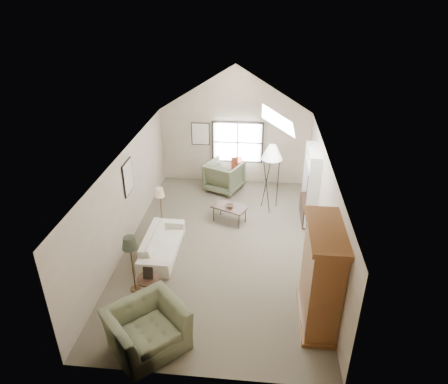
# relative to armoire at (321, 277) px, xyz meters

# --- Properties ---
(room_shell) EXTENTS (5.01, 8.01, 4.00)m
(room_shell) POSITION_rel_armoire_xyz_m (-2.18, 2.40, 2.11)
(room_shell) COLOR brown
(room_shell) RESTS_ON ground
(window) EXTENTS (1.72, 0.08, 1.42)m
(window) POSITION_rel_armoire_xyz_m (-2.08, 6.36, 0.35)
(window) COLOR black
(window) RESTS_ON room_shell
(skylight) EXTENTS (0.80, 1.20, 0.52)m
(skylight) POSITION_rel_armoire_xyz_m (-0.88, 3.30, 2.12)
(skylight) COLOR white
(skylight) RESTS_ON room_shell
(wall_art) EXTENTS (1.97, 3.71, 0.88)m
(wall_art) POSITION_rel_armoire_xyz_m (-4.06, 4.34, 0.63)
(wall_art) COLOR black
(wall_art) RESTS_ON room_shell
(armoire) EXTENTS (0.60, 1.50, 2.20)m
(armoire) POSITION_rel_armoire_xyz_m (0.00, 0.00, 0.00)
(armoire) COLOR brown
(armoire) RESTS_ON ground
(tv_alcove) EXTENTS (0.32, 1.30, 2.10)m
(tv_alcove) POSITION_rel_armoire_xyz_m (0.16, 4.00, 0.05)
(tv_alcove) COLOR white
(tv_alcove) RESTS_ON ground
(media_console) EXTENTS (0.34, 1.18, 0.60)m
(media_console) POSITION_rel_armoire_xyz_m (0.14, 4.00, -0.80)
(media_console) COLOR #382316
(media_console) RESTS_ON ground
(tv_panel) EXTENTS (0.05, 0.90, 0.55)m
(tv_panel) POSITION_rel_armoire_xyz_m (0.14, 4.00, -0.18)
(tv_panel) COLOR black
(tv_panel) RESTS_ON media_console
(sofa) EXTENTS (0.81, 2.07, 0.60)m
(sofa) POSITION_rel_armoire_xyz_m (-3.67, 1.91, -0.80)
(sofa) COLOR white
(sofa) RESTS_ON ground
(armchair_near) EXTENTS (1.79, 1.79, 0.88)m
(armchair_near) POSITION_rel_armoire_xyz_m (-3.25, -1.01, -0.66)
(armchair_near) COLOR #5D6546
(armchair_near) RESTS_ON ground
(armchair_far) EXTENTS (1.41, 1.43, 0.99)m
(armchair_far) POSITION_rel_armoire_xyz_m (-2.46, 5.67, -0.60)
(armchair_far) COLOR #636849
(armchair_far) RESTS_ON ground
(coffee_table) EXTENTS (1.11, 0.90, 0.50)m
(coffee_table) POSITION_rel_armoire_xyz_m (-2.10, 3.65, -0.85)
(coffee_table) COLOR #371D16
(coffee_table) RESTS_ON ground
(bowl) EXTENTS (0.31, 0.31, 0.06)m
(bowl) POSITION_rel_armoire_xyz_m (-2.10, 3.65, -0.57)
(bowl) COLOR #3B2B18
(bowl) RESTS_ON coffee_table
(side_table) EXTENTS (0.52, 0.52, 0.52)m
(side_table) POSITION_rel_armoire_xyz_m (-3.57, 0.31, -0.84)
(side_table) COLOR #392017
(side_table) RESTS_ON ground
(side_chair) EXTENTS (0.46, 0.46, 0.95)m
(side_chair) POSITION_rel_armoire_xyz_m (-2.05, 6.10, -0.62)
(side_chair) COLOR maroon
(side_chair) RESTS_ON ground
(tripod_lamp) EXTENTS (0.70, 0.70, 2.12)m
(tripod_lamp) POSITION_rel_armoire_xyz_m (-0.96, 4.52, -0.04)
(tripod_lamp) COLOR white
(tripod_lamp) RESTS_ON ground
(dark_lamp) EXTENTS (0.35, 0.35, 1.44)m
(dark_lamp) POSITION_rel_armoire_xyz_m (-3.97, 0.51, -0.38)
(dark_lamp) COLOR #272B1E
(dark_lamp) RESTS_ON ground
(tan_lamp) EXTENTS (0.26, 0.26, 1.29)m
(tan_lamp) POSITION_rel_armoire_xyz_m (-3.97, 3.11, -0.45)
(tan_lamp) COLOR tan
(tan_lamp) RESTS_ON ground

